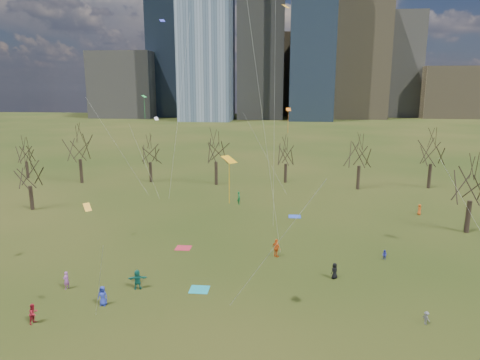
# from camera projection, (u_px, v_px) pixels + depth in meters

# --- Properties ---
(ground) EXTENTS (500.00, 500.00, 0.00)m
(ground) POSITION_uv_depth(u_px,v_px,m) (225.00, 294.00, 34.99)
(ground) COLOR black
(ground) RESTS_ON ground
(downtown_skyline) EXTENTS (212.50, 78.00, 118.00)m
(downtown_skyline) POSITION_uv_depth(u_px,v_px,m) (272.00, 46.00, 231.84)
(downtown_skyline) COLOR slate
(downtown_skyline) RESTS_ON ground
(bare_tree_row) EXTENTS (113.04, 29.80, 9.50)m
(bare_tree_row) POSITION_uv_depth(u_px,v_px,m) (255.00, 153.00, 69.91)
(bare_tree_row) COLOR black
(bare_tree_row) RESTS_ON ground
(blanket_teal) EXTENTS (1.60, 1.50, 0.03)m
(blanket_teal) POSITION_uv_depth(u_px,v_px,m) (199.00, 289.00, 35.77)
(blanket_teal) COLOR teal
(blanket_teal) RESTS_ON ground
(blanket_navy) EXTENTS (1.60, 1.50, 0.03)m
(blanket_navy) POSITION_uv_depth(u_px,v_px,m) (295.00, 216.00, 56.09)
(blanket_navy) COLOR blue
(blanket_navy) RESTS_ON ground
(blanket_crimson) EXTENTS (1.60, 1.50, 0.03)m
(blanket_crimson) POSITION_uv_depth(u_px,v_px,m) (183.00, 248.00, 45.06)
(blanket_crimson) COLOR #BB2539
(blanket_crimson) RESTS_ON ground
(person_0) EXTENTS (0.77, 0.50, 1.58)m
(person_0) POSITION_uv_depth(u_px,v_px,m) (103.00, 296.00, 33.05)
(person_0) COLOR #2838AF
(person_0) RESTS_ON ground
(person_2) EXTENTS (0.69, 0.82, 1.50)m
(person_2) POSITION_uv_depth(u_px,v_px,m) (33.00, 314.00, 30.54)
(person_2) COLOR #A61727
(person_2) RESTS_ON ground
(person_3) EXTENTS (0.63, 0.73, 0.98)m
(person_3) POSITION_uv_depth(u_px,v_px,m) (426.00, 318.00, 30.45)
(person_3) COLOR #5C5C61
(person_3) RESTS_ON ground
(person_4) EXTENTS (1.11, 1.08, 1.86)m
(person_4) POSITION_uv_depth(u_px,v_px,m) (276.00, 248.00, 42.52)
(person_4) COLOR orange
(person_4) RESTS_ON ground
(person_5) EXTENTS (1.65, 0.91, 1.69)m
(person_5) POSITION_uv_depth(u_px,v_px,m) (137.00, 279.00, 35.76)
(person_5) COLOR #17695C
(person_5) RESTS_ON ground
(person_6) EXTENTS (0.84, 0.81, 1.45)m
(person_6) POSITION_uv_depth(u_px,v_px,m) (334.00, 271.00, 37.72)
(person_6) COLOR black
(person_6) RESTS_ON ground
(person_7) EXTENTS (0.54, 0.66, 1.54)m
(person_7) POSITION_uv_depth(u_px,v_px,m) (66.00, 280.00, 35.79)
(person_7) COLOR #A455AB
(person_7) RESTS_ON ground
(person_8) EXTENTS (0.60, 0.61, 0.99)m
(person_8) POSITION_uv_depth(u_px,v_px,m) (384.00, 255.00, 41.91)
(person_8) COLOR #292DB5
(person_8) RESTS_ON ground
(person_12) EXTENTS (0.61, 0.79, 1.44)m
(person_12) POSITION_uv_depth(u_px,v_px,m) (419.00, 210.00, 56.73)
(person_12) COLOR #D55517
(person_12) RESTS_ON ground
(person_13) EXTENTS (0.66, 0.80, 1.88)m
(person_13) POSITION_uv_depth(u_px,v_px,m) (239.00, 198.00, 61.83)
(person_13) COLOR #166731
(person_13) RESTS_ON ground
(kites_airborne) EXTENTS (80.08, 42.36, 34.06)m
(kites_airborne) POSITION_uv_depth(u_px,v_px,m) (282.00, 120.00, 43.44)
(kites_airborne) COLOR #F1A714
(kites_airborne) RESTS_ON ground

